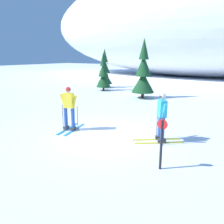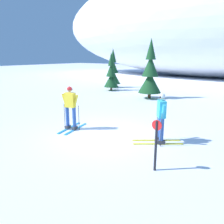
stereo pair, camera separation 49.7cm
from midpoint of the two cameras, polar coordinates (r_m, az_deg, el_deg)
ground_plane at (r=9.14m, az=-0.04°, el=-5.65°), size 120.00×120.00×0.00m
skier_yellow_jacket at (r=9.61m, az=-8.88°, el=1.21°), size 0.84×1.72×1.84m
skier_cyan_jacket at (r=8.29m, az=13.80°, el=-1.25°), size 1.69×1.42×1.80m
pine_tree_far_left at (r=22.24m, az=0.91°, el=10.08°), size 1.42×1.42×3.68m
pine_tree_center_left at (r=20.31m, az=0.50°, el=9.25°), size 1.27×1.27×3.30m
pine_tree_center_right at (r=16.75m, az=10.35°, el=9.35°), size 1.63×1.63×4.23m
snow_ridge_background at (r=36.15m, az=25.16°, el=20.39°), size 51.39×20.01×15.69m
trail_marker_post at (r=6.30m, az=13.17°, el=-7.41°), size 0.28×0.07×1.44m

